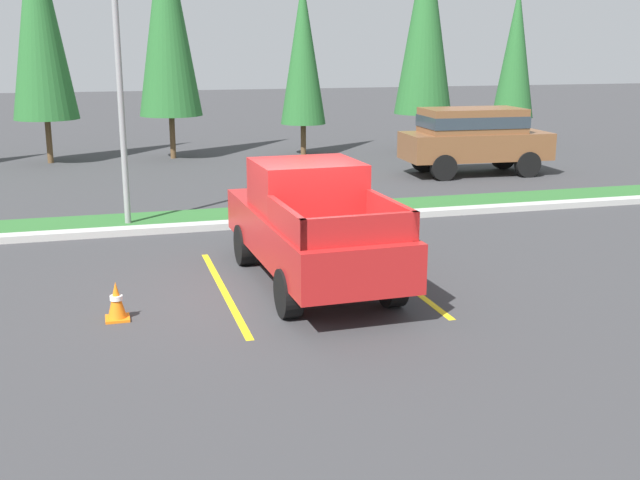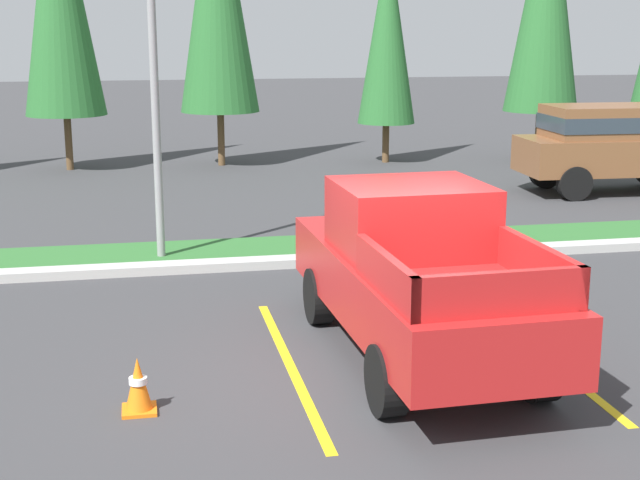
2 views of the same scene
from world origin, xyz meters
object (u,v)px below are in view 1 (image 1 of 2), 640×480
at_px(street_light, 117,34).
at_px(cypress_tree_rightmost, 425,20).
at_px(cypress_tree_right_inner, 303,51).
at_px(pickup_truck_main, 311,224).
at_px(cypress_tree_far_right, 516,52).
at_px(cypress_tree_left_inner, 39,15).
at_px(cypress_tree_center, 167,14).
at_px(suv_distant, 474,136).
at_px(traffic_cone, 116,301).

xyz_separation_m(street_light, cypress_tree_rightmost, (11.34, 9.82, 0.62)).
relative_size(cypress_tree_right_inner, cypress_tree_rightmost, 0.78).
bearing_deg(pickup_truck_main, cypress_tree_rightmost, 60.80).
bearing_deg(pickup_truck_main, cypress_tree_far_right, 51.59).
distance_m(cypress_tree_left_inner, cypress_tree_center, 4.25).
bearing_deg(cypress_tree_rightmost, street_light, -139.10).
bearing_deg(cypress_tree_far_right, street_light, -145.24).
height_order(cypress_tree_right_inner, cypress_tree_rightmost, cypress_tree_rightmost).
distance_m(suv_distant, cypress_tree_center, 11.52).
distance_m(suv_distant, traffic_cone, 15.76).
bearing_deg(cypress_tree_rightmost, suv_distant, -94.86).
xyz_separation_m(pickup_truck_main, cypress_tree_center, (-0.84, 16.18, 4.03)).
height_order(cypress_tree_left_inner, cypress_tree_far_right, cypress_tree_left_inner).
relative_size(pickup_truck_main, cypress_tree_far_right, 0.83).
bearing_deg(suv_distant, street_light, -157.14).
height_order(street_light, cypress_tree_right_inner, street_light).
bearing_deg(cypress_tree_rightmost, cypress_tree_right_inner, 170.73).
bearing_deg(cypress_tree_far_right, cypress_tree_left_inner, -179.88).
relative_size(suv_distant, cypress_tree_right_inner, 0.73).
distance_m(cypress_tree_center, cypress_tree_far_right, 13.76).
relative_size(suv_distant, street_light, 0.63).
height_order(pickup_truck_main, cypress_tree_left_inner, cypress_tree_left_inner).
distance_m(pickup_truck_main, traffic_cone, 3.56).
bearing_deg(cypress_tree_left_inner, cypress_tree_rightmost, -4.52).
bearing_deg(cypress_tree_left_inner, cypress_tree_center, 0.13).
xyz_separation_m(cypress_tree_left_inner, cypress_tree_right_inner, (9.06, -0.34, -1.22)).
relative_size(cypress_tree_right_inner, traffic_cone, 10.72).
bearing_deg(street_light, cypress_tree_left_inner, 101.43).
relative_size(pickup_truck_main, street_light, 0.71).
xyz_separation_m(cypress_tree_rightmost, cypress_tree_far_right, (4.41, 1.11, -1.16)).
height_order(street_light, cypress_tree_left_inner, cypress_tree_left_inner).
bearing_deg(cypress_tree_left_inner, suv_distant, -25.68).
relative_size(cypress_tree_far_right, traffic_cone, 10.57).
bearing_deg(suv_distant, cypress_tree_right_inner, 124.08).
bearing_deg(traffic_cone, cypress_tree_center, 81.82).
distance_m(pickup_truck_main, cypress_tree_center, 16.70).
height_order(suv_distant, street_light, street_light).
bearing_deg(cypress_tree_rightmost, pickup_truck_main, -119.20).
distance_m(street_light, traffic_cone, 7.49).
bearing_deg(pickup_truck_main, cypress_tree_right_inner, 75.93).
xyz_separation_m(cypress_tree_center, traffic_cone, (-2.48, -17.24, -4.78)).
relative_size(cypress_tree_left_inner, traffic_cone, 14.15).
distance_m(cypress_tree_center, cypress_tree_right_inner, 4.99).
distance_m(suv_distant, cypress_tree_right_inner, 7.63).
xyz_separation_m(suv_distant, traffic_cone, (-11.32, -10.93, -0.95)).
bearing_deg(cypress_tree_left_inner, cypress_tree_right_inner, -2.15).
distance_m(cypress_tree_left_inner, cypress_tree_right_inner, 9.15).
bearing_deg(cypress_tree_center, street_light, -100.65).
bearing_deg(cypress_tree_far_right, suv_distant, -127.47).
height_order(street_light, cypress_tree_far_right, street_light).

